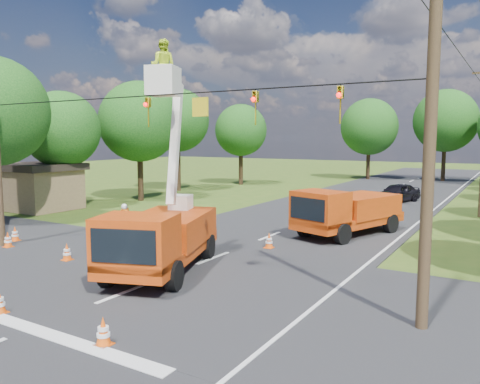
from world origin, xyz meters
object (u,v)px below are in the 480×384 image
Objects in this scene: ground_worker at (125,230)px; traffic_cone_2 at (269,241)px; tree_left_c at (61,130)px; tree_left_d at (139,122)px; traffic_cone_4 at (67,252)px; traffic_cone_6 at (15,234)px; distant_car at (397,193)px; traffic_cone_1 at (103,332)px; bucket_truck at (161,225)px; tree_far_a at (369,127)px; tree_left_f at (241,130)px; tree_left_e at (178,120)px; traffic_cone_7 at (385,218)px; shed at (37,186)px; tree_far_b at (446,121)px; traffic_cone_5 at (8,240)px; traffic_cone_3 at (312,226)px; second_truck at (346,211)px; pole_right_near at (430,128)px.

ground_worker reaches higher than traffic_cone_2.
tree_left_d reaches higher than tree_left_c.
traffic_cone_4 is 1.00× the size of traffic_cone_6.
distant_car is 6.01× the size of traffic_cone_1.
tree_left_d reaches higher than bucket_truck.
tree_far_a is (-4.47, 42.52, 4.42)m from bucket_truck.
tree_left_f reaches higher than traffic_cone_6.
tree_left_d reaches higher than tree_left_f.
tree_left_e is (-16.27, 21.52, 4.72)m from bucket_truck.
tree_left_c is at bearing -164.78° from traffic_cone_7.
traffic_cone_7 is 22.91m from tree_left_e.
shed is at bearing 147.52° from traffic_cone_1.
tree_far_a is (-6.10, 37.20, 5.83)m from traffic_cone_2.
tree_left_f reaches higher than distant_car.
tree_left_c reaches higher than shed.
ground_worker is 44.02m from tree_far_b.
traffic_cone_5 is at bearing -149.83° from traffic_cone_2.
traffic_cone_3 is 1.00× the size of traffic_cone_5.
second_truck is 15.90m from traffic_cone_5.
shed is 22.60m from tree_left_f.
pole_right_near is at bearing -72.80° from traffic_cone_7.
pole_right_near is (7.09, -9.97, 4.75)m from traffic_cone_3.
traffic_cone_3 is 0.07× the size of tree_far_a.
tree_far_b reaches higher than pole_right_near.
traffic_cone_7 is (1.70, 19.49, 0.00)m from traffic_cone_1.
tree_left_d is (-11.28, 13.11, 5.13)m from ground_worker.
tree_far_b is at bearing 61.56° from tree_left_c.
traffic_cone_4 is at bearing -121.57° from traffic_cone_3.
distant_car is at bearing 38.83° from tree_left_c.
traffic_cone_5 is 1.00× the size of traffic_cone_7.
ground_worker is 9.59m from traffic_cone_3.
pole_right_near is 33.56m from tree_left_e.
distant_car is 6.01× the size of traffic_cone_4.
distant_car is 6.01× the size of traffic_cone_3.
traffic_cone_7 is at bearing -19.65° from tree_left_e.
tree_left_f reaches higher than traffic_cone_5.
traffic_cone_5 is at bearing -68.15° from tree_left_d.
traffic_cone_4 is (-1.12, -2.09, -0.63)m from ground_worker.
traffic_cone_3 is 0.08× the size of tree_left_d.
shed is at bearing -155.60° from second_truck.
second_truck is 0.72× the size of tree_left_e.
tree_far_b is (21.00, 37.00, 5.19)m from shed.
tree_left_f is (-11.08, 28.11, 4.70)m from ground_worker.
traffic_cone_4 is 25.95m from tree_left_e.
traffic_cone_7 is 0.13× the size of shed.
ground_worker reaches higher than distant_car.
tree_left_d is (-17.28, 19.91, 5.77)m from traffic_cone_1.
traffic_cone_4 is 32.25m from tree_left_f.
ground_worker is at bearing -88.22° from tree_far_a.
bucket_truck is at bearing -45.10° from tree_left_d.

